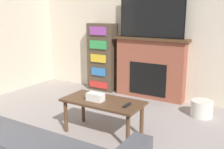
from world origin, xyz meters
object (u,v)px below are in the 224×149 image
(fireplace, at_px, (150,68))
(tv, at_px, (151,16))
(storage_basket, at_px, (202,109))
(bookshelf, at_px, (102,57))
(coffee_table, at_px, (103,105))

(fireplace, height_order, tv, tv)
(fireplace, height_order, storage_basket, fireplace)
(tv, xyz_separation_m, bookshelf, (-1.03, -0.00, -0.81))
(bookshelf, height_order, storage_basket, bookshelf)
(bookshelf, relative_size, storage_basket, 4.04)
(fireplace, bearing_deg, tv, -90.00)
(coffee_table, xyz_separation_m, bookshelf, (-1.10, 1.69, 0.27))
(fireplace, xyz_separation_m, storage_basket, (1.05, -0.44, -0.44))
(coffee_table, bearing_deg, storage_basket, 52.37)
(storage_basket, bearing_deg, coffee_table, -127.63)
(tv, relative_size, bookshelf, 0.89)
(tv, bearing_deg, bookshelf, -179.83)
(storage_basket, bearing_deg, tv, 158.20)
(bookshelf, bearing_deg, tv, 0.17)
(tv, relative_size, storage_basket, 3.59)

